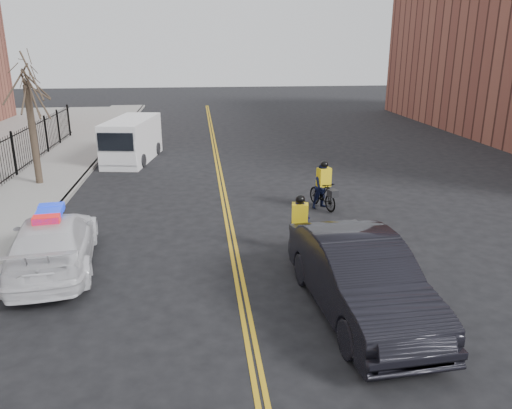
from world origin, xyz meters
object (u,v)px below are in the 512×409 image
at_px(cyclist_far, 323,190).
at_px(police_cruiser, 53,242).
at_px(cyclist_near, 299,233).
at_px(cargo_van, 131,141).
at_px(dark_sedan, 360,277).

bearing_deg(cyclist_far, police_cruiser, -171.15).
height_order(cyclist_near, cyclist_far, cyclist_far).
xyz_separation_m(cargo_van, cyclist_near, (6.13, -12.56, -0.44)).
height_order(police_cruiser, dark_sedan, dark_sedan).
relative_size(dark_sedan, cyclist_near, 2.88).
relative_size(cargo_van, cyclist_near, 2.87).
height_order(police_cruiser, cyclist_near, cyclist_near).
bearing_deg(cyclist_far, dark_sedan, -115.77).
relative_size(police_cruiser, cyclist_near, 2.87).
bearing_deg(cargo_van, cyclist_far, -38.39).
relative_size(police_cruiser, cyclist_far, 2.93).
xyz_separation_m(police_cruiser, dark_sedan, (7.28, -3.20, 0.13)).
bearing_deg(cyclist_near, cargo_van, 127.29).
bearing_deg(cyclist_far, cargo_van, 114.18).
bearing_deg(cyclist_near, dark_sedan, -68.27).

